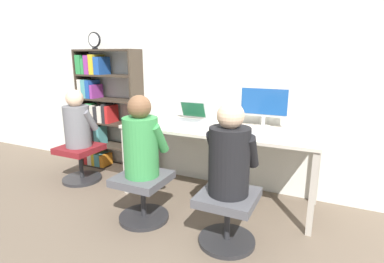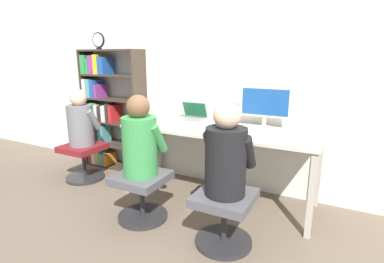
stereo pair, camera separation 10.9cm
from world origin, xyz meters
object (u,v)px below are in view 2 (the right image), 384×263
(bookshelf, at_px, (106,111))
(laptop, at_px, (191,117))
(person_at_monitor, at_px, (226,155))
(desktop_monitor, at_px, (265,105))
(keyboard, at_px, (251,134))
(office_chair_left, at_px, (224,214))
(office_chair_right, at_px, (142,192))
(office_chair_side, at_px, (84,158))
(desk_clock, at_px, (98,40))
(person_at_laptop, at_px, (140,140))
(person_near_shelf, at_px, (81,121))

(bookshelf, bearing_deg, laptop, -2.36)
(laptop, relative_size, person_at_monitor, 0.44)
(desktop_monitor, bearing_deg, keyboard, -93.67)
(keyboard, xyz_separation_m, office_chair_left, (-0.02, -0.58, -0.53))
(desktop_monitor, height_order, bookshelf, bookshelf)
(office_chair_right, distance_m, office_chair_side, 1.29)
(bookshelf, relative_size, desk_clock, 7.68)
(person_at_laptop, relative_size, person_near_shelf, 1.08)
(desktop_monitor, xyz_separation_m, desk_clock, (-2.12, -0.05, 0.67))
(person_at_laptop, distance_m, person_near_shelf, 1.29)
(desktop_monitor, distance_m, desk_clock, 2.22)
(keyboard, bearing_deg, office_chair_side, -176.43)
(person_at_monitor, relative_size, desk_clock, 3.55)
(desktop_monitor, xyz_separation_m, person_near_shelf, (-2.08, -0.48, -0.28))
(office_chair_right, height_order, desk_clock, desk_clock)
(keyboard, bearing_deg, bookshelf, 170.27)
(laptop, relative_size, office_chair_left, 0.69)
(keyboard, xyz_separation_m, desk_clock, (-2.10, 0.30, 0.89))
(office_chair_left, relative_size, office_chair_right, 1.00)
(person_at_laptop, bearing_deg, bookshelf, 144.00)
(office_chair_right, xyz_separation_m, person_at_laptop, (-0.00, 0.01, 0.50))
(laptop, xyz_separation_m, office_chair_right, (-0.06, -0.87, -0.56))
(desktop_monitor, bearing_deg, person_near_shelf, -167.03)
(laptop, relative_size, person_near_shelf, 0.47)
(desktop_monitor, height_order, desk_clock, desk_clock)
(office_chair_right, distance_m, person_at_laptop, 0.50)
(office_chair_side, relative_size, person_near_shelf, 0.69)
(keyboard, bearing_deg, desk_clock, 171.76)
(keyboard, distance_m, office_chair_right, 1.15)
(keyboard, relative_size, office_chair_right, 0.97)
(desktop_monitor, relative_size, desk_clock, 2.51)
(bookshelf, distance_m, office_chair_side, 0.71)
(office_chair_left, bearing_deg, person_at_monitor, 90.00)
(laptop, bearing_deg, office_chair_left, -49.30)
(bookshelf, relative_size, person_near_shelf, 2.32)
(keyboard, height_order, office_chair_left, keyboard)
(laptop, relative_size, office_chair_right, 0.69)
(bookshelf, bearing_deg, keyboard, -9.73)
(person_at_monitor, bearing_deg, keyboard, 87.64)
(desktop_monitor, height_order, office_chair_right, desktop_monitor)
(person_at_laptop, relative_size, desk_clock, 3.56)
(bookshelf, distance_m, person_near_shelf, 0.49)
(person_at_laptop, distance_m, bookshelf, 1.57)
(office_chair_left, distance_m, person_near_shelf, 2.14)
(desktop_monitor, distance_m, keyboard, 0.42)
(keyboard, distance_m, office_chair_side, 2.13)
(office_chair_right, xyz_separation_m, person_at_monitor, (0.83, -0.01, 0.49))
(laptop, bearing_deg, person_near_shelf, -161.22)
(laptop, bearing_deg, person_at_monitor, -49.13)
(laptop, bearing_deg, desktop_monitor, 3.36)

